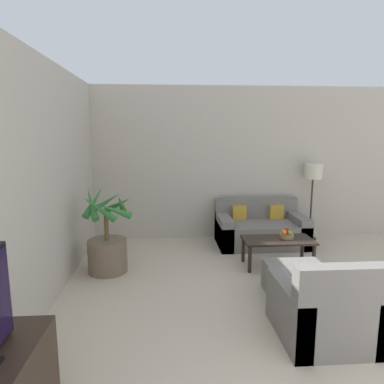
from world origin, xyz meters
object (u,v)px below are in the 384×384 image
floor_lamp (313,176)px  coffee_table (278,243)px  apple_green (290,233)px  sofa_loveseat (260,230)px  ottoman (296,280)px  armchair (326,311)px  apple_red (287,230)px  fruit_bowl (287,236)px  orange_fruit (284,232)px  potted_palm (107,245)px

floor_lamp → coffee_table: 1.75m
apple_green → sofa_loveseat: bearing=98.9°
ottoman → armchair: bearing=-93.5°
sofa_loveseat → apple_red: bearing=-80.9°
fruit_bowl → apple_green: 0.08m
ottoman → coffee_table: bearing=86.0°
orange_fruit → ottoman: 0.97m
sofa_loveseat → ottoman: 1.88m
fruit_bowl → ottoman: 0.98m
sofa_loveseat → floor_lamp: size_ratio=1.08×
apple_green → ottoman: bearing=-104.9°
potted_palm → armchair: size_ratio=1.40×
coffee_table → ottoman: (-0.06, -0.88, -0.17)m
potted_palm → sofa_loveseat: (2.40, 1.02, -0.12)m
coffee_table → apple_red: size_ratio=12.33×
armchair → orange_fruit: bearing=83.4°
armchair → coffee_table: bearing=86.2°
potted_palm → fruit_bowl: 2.52m
potted_palm → sofa_loveseat: 2.61m
apple_green → ottoman: apple_green is taller
fruit_bowl → apple_green: bearing=-51.4°
coffee_table → floor_lamp: bearing=50.8°
coffee_table → fruit_bowl: 0.17m
apple_green → armchair: bearing=-99.3°
apple_red → orange_fruit: 0.10m
apple_green → orange_fruit: orange_fruit is taller
potted_palm → ottoman: (2.32, -0.85, -0.20)m
floor_lamp → ottoman: bearing=-116.7°
apple_red → ottoman: apple_red is taller
sofa_loveseat → fruit_bowl: bearing=-82.7°
fruit_bowl → apple_red: size_ratio=2.53×
apple_red → apple_green: (0.01, -0.09, -0.01)m
potted_palm → apple_red: potted_palm is taller
fruit_bowl → apple_red: 0.09m
coffee_table → armchair: 1.76m
sofa_loveseat → coffee_table: (-0.02, -0.99, 0.09)m
apple_green → fruit_bowl: bearing=128.6°
coffee_table → apple_green: 0.22m
ottoman → floor_lamp: bearing=63.3°
potted_palm → orange_fruit: (2.47, 0.05, 0.11)m
coffee_table → apple_red: 0.24m
potted_palm → apple_red: bearing=2.6°
potted_palm → floor_lamp: size_ratio=0.87×
fruit_bowl → potted_palm: bearing=-178.4°
sofa_loveseat → fruit_bowl: 0.97m
apple_red → apple_green: bearing=-83.9°
sofa_loveseat → apple_green: (0.15, -0.99, 0.23)m
potted_palm → apple_green: size_ratio=17.93×
potted_palm → sofa_loveseat: potted_palm is taller
sofa_loveseat → coffee_table: 1.00m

